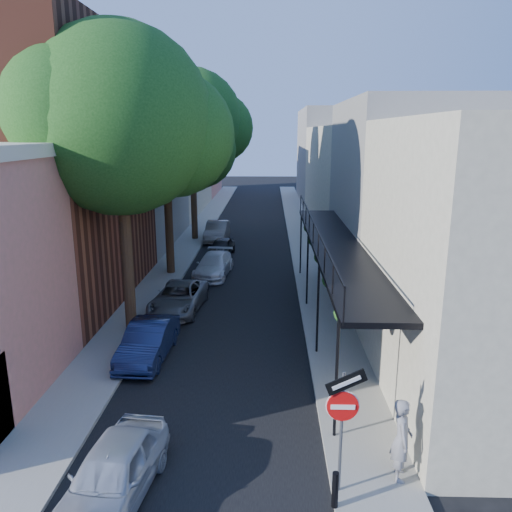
# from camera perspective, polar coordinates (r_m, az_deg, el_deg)

# --- Properties ---
(road_surface) EXTENTS (6.00, 64.00, 0.01)m
(road_surface) POSITION_cam_1_polar(r_m,az_deg,el_deg) (39.05, -0.80, 2.77)
(road_surface) COLOR black
(road_surface) RESTS_ON ground
(sidewalk_left) EXTENTS (2.00, 64.00, 0.12)m
(sidewalk_left) POSITION_cam_1_polar(r_m,az_deg,el_deg) (39.41, -6.63, 2.86)
(sidewalk_left) COLOR gray
(sidewalk_left) RESTS_ON ground
(sidewalk_right) EXTENTS (2.00, 64.00, 0.12)m
(sidewalk_right) POSITION_cam_1_polar(r_m,az_deg,el_deg) (39.07, 5.07, 2.81)
(sidewalk_right) COLOR gray
(sidewalk_right) RESTS_ON ground
(buildings_left) EXTENTS (10.10, 59.10, 12.00)m
(buildings_left) POSITION_cam_1_polar(r_m,az_deg,el_deg) (38.70, -15.00, 9.58)
(buildings_left) COLOR #DB7D70
(buildings_left) RESTS_ON ground
(buildings_right) EXTENTS (9.80, 55.00, 10.00)m
(buildings_right) POSITION_cam_1_polar(r_m,az_deg,el_deg) (38.59, 12.77, 8.93)
(buildings_right) COLOR beige
(buildings_right) RESTS_ON ground
(sign_post) EXTENTS (0.89, 0.17, 2.99)m
(sign_post) POSITION_cam_1_polar(r_m,az_deg,el_deg) (10.90, 9.89, -17.05)
(sign_post) COLOR #595B60
(sign_post) RESTS_ON ground
(bollard) EXTENTS (0.14, 0.14, 0.80)m
(bollard) POSITION_cam_1_polar(r_m,az_deg,el_deg) (11.36, 9.03, -24.88)
(bollard) COLOR black
(bollard) RESTS_ON sidewalk_right
(oak_near) EXTENTS (7.48, 6.80, 11.42)m
(oak_near) POSITION_cam_1_polar(r_m,az_deg,el_deg) (19.18, -13.92, 14.39)
(oak_near) COLOR #362015
(oak_near) RESTS_ON ground
(oak_mid) EXTENTS (6.60, 6.00, 10.20)m
(oak_mid) POSITION_cam_1_polar(r_m,az_deg,el_deg) (26.97, -9.40, 12.63)
(oak_mid) COLOR #362015
(oak_mid) RESTS_ON ground
(oak_far) EXTENTS (7.70, 7.00, 11.90)m
(oak_far) POSITION_cam_1_polar(r_m,az_deg,el_deg) (35.88, -6.59, 14.95)
(oak_far) COLOR #362015
(oak_far) RESTS_ON ground
(parked_car_a) EXTENTS (1.96, 3.91, 1.28)m
(parked_car_a) POSITION_cam_1_polar(r_m,az_deg,el_deg) (11.84, -16.02, -22.75)
(parked_car_a) COLOR #9CA2AD
(parked_car_a) RESTS_ON ground
(parked_car_b) EXTENTS (1.53, 3.92, 1.27)m
(parked_car_b) POSITION_cam_1_polar(r_m,az_deg,el_deg) (17.77, -12.21, -9.48)
(parked_car_b) COLOR #151E42
(parked_car_b) RESTS_ON ground
(parked_car_c) EXTENTS (2.32, 4.43, 1.19)m
(parked_car_c) POSITION_cam_1_polar(r_m,az_deg,el_deg) (22.08, -8.80, -4.72)
(parked_car_c) COLOR slate
(parked_car_c) RESTS_ON ground
(parked_car_d) EXTENTS (2.06, 4.30, 1.21)m
(parked_car_d) POSITION_cam_1_polar(r_m,az_deg,el_deg) (27.10, -4.85, -1.04)
(parked_car_d) COLOR silver
(parked_car_d) RESTS_ON ground
(parked_car_e) EXTENTS (1.68, 3.44, 1.13)m
(parked_car_e) POSITION_cam_1_polar(r_m,az_deg,el_deg) (31.39, -3.96, 1.00)
(parked_car_e) COLOR black
(parked_car_e) RESTS_ON ground
(parked_car_f) EXTENTS (1.57, 4.29, 1.40)m
(parked_car_f) POSITION_cam_1_polar(r_m,az_deg,el_deg) (35.82, -4.46, 2.84)
(parked_car_f) COLOR slate
(parked_car_f) RESTS_ON ground
(pedestrian) EXTENTS (0.54, 0.74, 1.90)m
(pedestrian) POSITION_cam_1_polar(r_m,az_deg,el_deg) (12.09, 16.30, -19.45)
(pedestrian) COLOR slate
(pedestrian) RESTS_ON sidewalk_right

